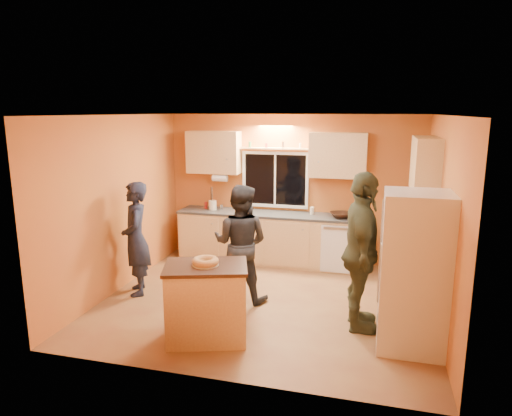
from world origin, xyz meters
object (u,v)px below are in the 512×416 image
(refrigerator, at_px, (414,272))
(island, at_px, (207,302))
(person_left, at_px, (136,239))
(person_center, at_px, (241,243))
(person_right, at_px, (361,252))

(refrigerator, relative_size, island, 1.64)
(person_left, height_order, person_center, same)
(refrigerator, relative_size, person_center, 1.08)
(refrigerator, relative_size, person_right, 0.92)
(island, relative_size, person_right, 0.56)
(refrigerator, xyz_separation_m, person_left, (-3.79, 0.64, -0.07))
(person_right, bearing_deg, person_left, 78.14)
(person_left, distance_m, person_right, 3.22)
(refrigerator, bearing_deg, person_left, 170.45)
(island, relative_size, person_left, 0.66)
(refrigerator, bearing_deg, island, -169.59)
(person_center, relative_size, person_right, 0.85)
(island, bearing_deg, person_right, 5.48)
(island, distance_m, person_left, 1.86)
(person_left, relative_size, person_center, 1.00)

